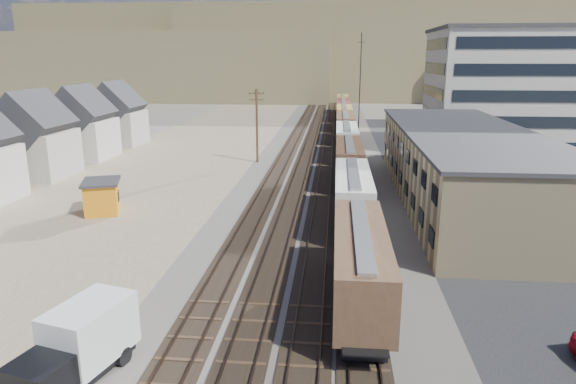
# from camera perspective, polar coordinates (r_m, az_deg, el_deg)

# --- Properties ---
(ground) EXTENTS (300.00, 300.00, 0.00)m
(ground) POSITION_cam_1_polar(r_m,az_deg,el_deg) (30.61, 0.59, -12.75)
(ground) COLOR #6B6356
(ground) RESTS_ON ground
(ballast_bed) EXTENTS (18.00, 200.00, 0.06)m
(ballast_bed) POSITION_cam_1_polar(r_m,az_deg,el_deg) (78.37, 3.65, 4.36)
(ballast_bed) COLOR #4C4742
(ballast_bed) RESTS_ON ground
(dirt_yard) EXTENTS (24.00, 180.00, 0.03)m
(dirt_yard) POSITION_cam_1_polar(r_m,az_deg,el_deg) (72.04, -12.74, 3.09)
(dirt_yard) COLOR #756550
(dirt_yard) RESTS_ON ground
(asphalt_lot) EXTENTS (26.00, 120.00, 0.04)m
(asphalt_lot) POSITION_cam_1_polar(r_m,az_deg,el_deg) (66.65, 22.49, 1.39)
(asphalt_lot) COLOR #232326
(asphalt_lot) RESTS_ON ground
(rail_tracks) EXTENTS (11.40, 200.00, 0.24)m
(rail_tracks) POSITION_cam_1_polar(r_m,az_deg,el_deg) (78.37, 3.25, 4.43)
(rail_tracks) COLOR black
(rail_tracks) RESTS_ON ground
(freight_train) EXTENTS (3.00, 119.74, 4.46)m
(freight_train) POSITION_cam_1_polar(r_m,az_deg,el_deg) (81.68, 6.45, 6.68)
(freight_train) COLOR black
(freight_train) RESTS_ON ground
(warehouse) EXTENTS (12.40, 40.40, 7.25)m
(warehouse) POSITION_cam_1_polar(r_m,az_deg,el_deg) (54.61, 18.78, 2.90)
(warehouse) COLOR tan
(warehouse) RESTS_ON ground
(office_tower) EXTENTS (22.60, 18.60, 18.45)m
(office_tower) POSITION_cam_1_polar(r_m,az_deg,el_deg) (86.09, 23.13, 10.35)
(office_tower) COLOR #9E998E
(office_tower) RESTS_ON ground
(utility_pole_north) EXTENTS (2.20, 0.32, 10.00)m
(utility_pole_north) POSITION_cam_1_polar(r_m,az_deg,el_deg) (70.44, -3.47, 7.52)
(utility_pole_north) COLOR #382619
(utility_pole_north) RESTS_ON ground
(radio_mast) EXTENTS (1.20, 0.16, 18.00)m
(radio_mast) POSITION_cam_1_polar(r_m,az_deg,el_deg) (87.29, 7.98, 11.32)
(radio_mast) COLOR black
(radio_mast) RESTS_ON ground
(townhouse_row) EXTENTS (8.15, 68.16, 10.47)m
(townhouse_row) POSITION_cam_1_polar(r_m,az_deg,el_deg) (64.18, -29.18, 4.10)
(townhouse_row) COLOR #B7B2A8
(townhouse_row) RESTS_ON ground
(hills_north) EXTENTS (265.00, 80.00, 32.00)m
(hills_north) POSITION_cam_1_polar(r_m,az_deg,el_deg) (194.99, 4.91, 14.69)
(hills_north) COLOR brown
(hills_north) RESTS_ON ground
(box_truck) EXTENTS (3.82, 6.62, 3.33)m
(box_truck) POSITION_cam_1_polar(r_m,az_deg,el_deg) (25.60, -22.23, -15.53)
(box_truck) COLOR silver
(box_truck) RESTS_ON ground
(maintenance_shed) EXTENTS (4.44, 5.04, 3.09)m
(maintenance_shed) POSITION_cam_1_polar(r_m,az_deg,el_deg) (50.88, -19.96, -0.44)
(maintenance_shed) COLOR orange
(maintenance_shed) RESTS_ON ground
(parked_car_blue) EXTENTS (5.38, 4.75, 1.38)m
(parked_car_blue) POSITION_cam_1_polar(r_m,az_deg,el_deg) (88.79, 17.26, 5.38)
(parked_car_blue) COLOR navy
(parked_car_blue) RESTS_ON ground
(parked_car_far) EXTENTS (2.49, 4.66, 1.51)m
(parked_car_far) POSITION_cam_1_polar(r_m,az_deg,el_deg) (94.07, 22.62, 5.45)
(parked_car_far) COLOR white
(parked_car_far) RESTS_ON ground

